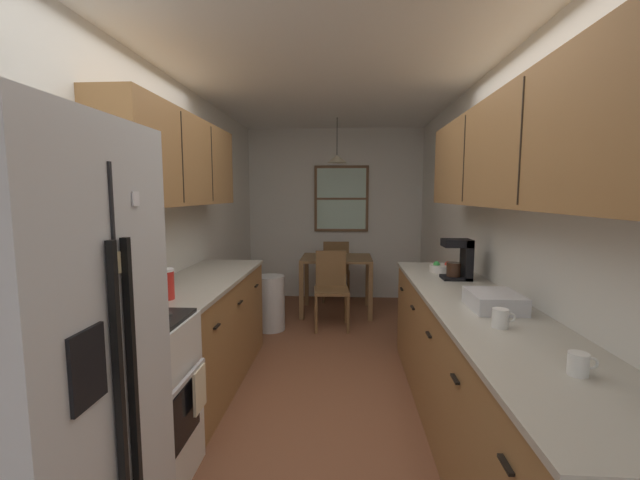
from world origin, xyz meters
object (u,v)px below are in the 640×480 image
at_px(trash_bin, 271,303).
at_px(mug_spare, 501,318).
at_px(coffee_maker, 460,258).
at_px(fruit_bowl, 442,268).
at_px(dining_chair_near, 331,285).
at_px(microwave_over_range, 86,179).
at_px(mug_by_coffeemaker, 579,364).
at_px(refrigerator, 14,396).
at_px(dining_chair_far, 336,268).
at_px(storage_canister, 164,284).
at_px(dish_rack, 494,301).
at_px(dining_table, 336,266).
at_px(stove_range, 122,407).

relative_size(trash_bin, mug_spare, 5.44).
relative_size(coffee_maker, fruit_bowl, 1.46).
bearing_deg(dining_chair_near, microwave_over_range, -111.69).
bearing_deg(mug_by_coffeemaker, microwave_over_range, 169.07).
xyz_separation_m(refrigerator, fruit_bowl, (1.94, 2.34, 0.03)).
bearing_deg(dining_chair_far, mug_by_coffeemaker, -76.86).
bearing_deg(trash_bin, microwave_over_range, -98.86).
bearing_deg(dining_chair_near, refrigerator, -104.86).
distance_m(coffee_maker, mug_spare, 1.20).
bearing_deg(dining_chair_near, trash_bin, -166.55).
distance_m(storage_canister, dish_rack, 2.05).
height_order(mug_by_coffeemaker, dish_rack, dish_rack).
bearing_deg(dish_rack, trash_bin, 129.03).
xyz_separation_m(trash_bin, coffee_maker, (1.78, -1.30, 0.75)).
bearing_deg(dish_rack, storage_canister, 177.30).
bearing_deg(dining_chair_near, storage_canister, -114.23).
bearing_deg(microwave_over_range, dining_table, 71.01).
relative_size(dining_table, dining_chair_near, 1.02).
xyz_separation_m(dining_chair_far, coffee_maker, (1.05, -2.62, 0.57)).
height_order(dining_chair_far, trash_bin, dining_chair_far).
bearing_deg(dining_table, trash_bin, -135.17).
distance_m(dining_chair_near, storage_canister, 2.49).
xyz_separation_m(dining_table, dish_rack, (0.99, -2.89, 0.33)).
relative_size(dining_table, dish_rack, 2.70).
xyz_separation_m(dining_chair_far, fruit_bowl, (0.99, -2.32, 0.44)).
bearing_deg(mug_by_coffeemaker, dish_rack, 89.75).
distance_m(stove_range, mug_spare, 2.01).
bearing_deg(dining_chair_far, microwave_over_range, -106.03).
height_order(storage_canister, coffee_maker, coffee_maker).
relative_size(dining_table, mug_by_coffeemaker, 8.30).
distance_m(coffee_maker, mug_by_coffeemaker, 1.73).
bearing_deg(mug_spare, microwave_over_range, -176.52).
bearing_deg(dining_chair_far, stove_range, -104.50).
relative_size(dining_table, fruit_bowl, 4.18).
bearing_deg(mug_spare, coffee_maker, 84.01).
bearing_deg(mug_spare, stove_range, -176.31).
bearing_deg(dining_chair_far, trash_bin, -118.71).
bearing_deg(stove_range, coffee_maker, 32.38).
distance_m(dining_chair_far, mug_spare, 3.95).
height_order(dining_table, mug_spare, mug_spare).
relative_size(dining_chair_far, coffee_maker, 2.80).
relative_size(coffee_maker, mug_by_coffeemaker, 2.90).
relative_size(mug_spare, dish_rack, 0.34).
distance_m(refrigerator, trash_bin, 3.39).
bearing_deg(mug_by_coffeemaker, refrigerator, -171.21).
xyz_separation_m(stove_range, dining_table, (1.04, 3.36, 0.15)).
bearing_deg(coffee_maker, dining_chair_far, 111.91).
height_order(mug_by_coffeemaker, mug_spare, mug_spare).
relative_size(microwave_over_range, trash_bin, 1.00).
height_order(trash_bin, fruit_bowl, fruit_bowl).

